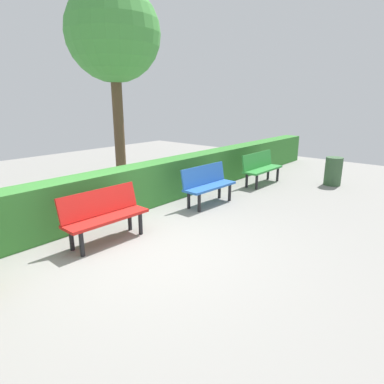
% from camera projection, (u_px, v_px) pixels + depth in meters
% --- Properties ---
extents(ground_plane, '(19.77, 19.77, 0.00)m').
position_uv_depth(ground_plane, '(146.00, 249.00, 5.20)').
color(ground_plane, gray).
extents(bench_green, '(1.48, 0.46, 0.86)m').
position_uv_depth(bench_green, '(261.00, 167.00, 9.05)').
color(bench_green, '#2D8C38').
rests_on(bench_green, ground_plane).
extents(bench_blue, '(1.38, 0.51, 0.86)m').
position_uv_depth(bench_blue, '(208.00, 183.00, 7.30)').
color(bench_blue, blue).
rests_on(bench_blue, ground_plane).
extents(bench_red, '(1.44, 0.51, 0.86)m').
position_uv_depth(bench_red, '(104.00, 213.00, 5.38)').
color(bench_red, red).
rests_on(bench_red, ground_plane).
extents(hedge_row, '(15.77, 0.54, 0.92)m').
position_uv_depth(hedge_row, '(132.00, 188.00, 6.93)').
color(hedge_row, '#387F33').
rests_on(hedge_row, ground_plane).
extents(tree_near, '(2.40, 2.40, 5.07)m').
position_uv_depth(tree_near, '(113.00, 35.00, 8.34)').
color(tree_near, brown).
rests_on(tree_near, ground_plane).
extents(trash_bin, '(0.44, 0.44, 0.76)m').
position_uv_depth(trash_bin, '(333.00, 171.00, 8.95)').
color(trash_bin, '#385938').
rests_on(trash_bin, ground_plane).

